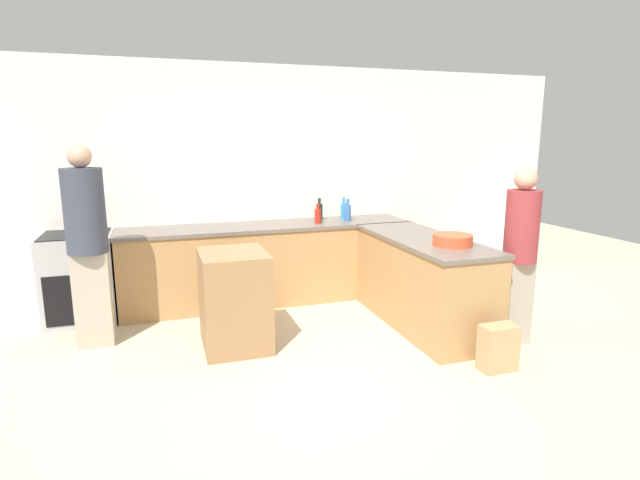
{
  "coord_description": "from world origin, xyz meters",
  "views": [
    {
      "loc": [
        -1.2,
        -3.56,
        1.88
      ],
      "look_at": [
        0.22,
        0.7,
        0.95
      ],
      "focal_mm": 28.0,
      "sensor_mm": 36.0,
      "label": 1
    }
  ],
  "objects_px": {
    "range_oven": "(80,277)",
    "dish_soap_bottle": "(344,210)",
    "wine_bottle_dark": "(319,211)",
    "island_table": "(235,300)",
    "person_at_peninsula": "(520,249)",
    "mixing_bowl": "(453,240)",
    "paper_bag": "(498,348)",
    "person_by_range": "(87,240)",
    "hot_sauce_bottle": "(318,215)",
    "water_bottle_blue": "(348,212)"
  },
  "relations": [
    {
      "from": "island_table",
      "to": "mixing_bowl",
      "type": "relative_size",
      "value": 2.45
    },
    {
      "from": "hot_sauce_bottle",
      "to": "dish_soap_bottle",
      "type": "bearing_deg",
      "value": 26.97
    },
    {
      "from": "dish_soap_bottle",
      "to": "mixing_bowl",
      "type": "bearing_deg",
      "value": -76.84
    },
    {
      "from": "hot_sauce_bottle",
      "to": "person_by_range",
      "type": "relative_size",
      "value": 0.13
    },
    {
      "from": "dish_soap_bottle",
      "to": "island_table",
      "type": "bearing_deg",
      "value": -140.21
    },
    {
      "from": "water_bottle_blue",
      "to": "paper_bag",
      "type": "height_order",
      "value": "water_bottle_blue"
    },
    {
      "from": "hot_sauce_bottle",
      "to": "water_bottle_blue",
      "type": "xyz_separation_m",
      "value": [
        0.39,
        0.05,
        0.01
      ]
    },
    {
      "from": "range_oven",
      "to": "dish_soap_bottle",
      "type": "relative_size",
      "value": 3.49
    },
    {
      "from": "paper_bag",
      "to": "person_by_range",
      "type": "bearing_deg",
      "value": 153.48
    },
    {
      "from": "mixing_bowl",
      "to": "dish_soap_bottle",
      "type": "bearing_deg",
      "value": 103.16
    },
    {
      "from": "mixing_bowl",
      "to": "water_bottle_blue",
      "type": "relative_size",
      "value": 1.38
    },
    {
      "from": "range_oven",
      "to": "person_at_peninsula",
      "type": "height_order",
      "value": "person_at_peninsula"
    },
    {
      "from": "range_oven",
      "to": "island_table",
      "type": "xyz_separation_m",
      "value": [
        1.42,
        -1.18,
        -0.02
      ]
    },
    {
      "from": "island_table",
      "to": "person_by_range",
      "type": "distance_m",
      "value": 1.4
    },
    {
      "from": "dish_soap_bottle",
      "to": "wine_bottle_dark",
      "type": "relative_size",
      "value": 1.0
    },
    {
      "from": "range_oven",
      "to": "water_bottle_blue",
      "type": "bearing_deg",
      "value": -1.12
    },
    {
      "from": "mixing_bowl",
      "to": "island_table",
      "type": "bearing_deg",
      "value": 166.9
    },
    {
      "from": "island_table",
      "to": "person_at_peninsula",
      "type": "height_order",
      "value": "person_at_peninsula"
    },
    {
      "from": "wine_bottle_dark",
      "to": "person_at_peninsula",
      "type": "relative_size",
      "value": 0.16
    },
    {
      "from": "paper_bag",
      "to": "wine_bottle_dark",
      "type": "bearing_deg",
      "value": 106.16
    },
    {
      "from": "mixing_bowl",
      "to": "water_bottle_blue",
      "type": "bearing_deg",
      "value": 104.67
    },
    {
      "from": "range_oven",
      "to": "dish_soap_bottle",
      "type": "xyz_separation_m",
      "value": [
        2.96,
        0.1,
        0.55
      ]
    },
    {
      "from": "wine_bottle_dark",
      "to": "paper_bag",
      "type": "bearing_deg",
      "value": -73.84
    },
    {
      "from": "range_oven",
      "to": "mixing_bowl",
      "type": "relative_size",
      "value": 2.54
    },
    {
      "from": "island_table",
      "to": "dish_soap_bottle",
      "type": "height_order",
      "value": "dish_soap_bottle"
    },
    {
      "from": "mixing_bowl",
      "to": "hot_sauce_bottle",
      "type": "xyz_separation_m",
      "value": [
        -0.8,
        1.53,
        0.04
      ]
    },
    {
      "from": "wine_bottle_dark",
      "to": "water_bottle_blue",
      "type": "bearing_deg",
      "value": -33.87
    },
    {
      "from": "range_oven",
      "to": "person_by_range",
      "type": "relative_size",
      "value": 0.5
    },
    {
      "from": "range_oven",
      "to": "wine_bottle_dark",
      "type": "relative_size",
      "value": 3.5
    },
    {
      "from": "island_table",
      "to": "paper_bag",
      "type": "xyz_separation_m",
      "value": [
        1.96,
        -1.16,
        -0.25
      ]
    },
    {
      "from": "range_oven",
      "to": "island_table",
      "type": "height_order",
      "value": "range_oven"
    },
    {
      "from": "dish_soap_bottle",
      "to": "person_at_peninsula",
      "type": "distance_m",
      "value": 2.22
    },
    {
      "from": "mixing_bowl",
      "to": "person_by_range",
      "type": "xyz_separation_m",
      "value": [
        -3.16,
        0.88,
        0.04
      ]
    },
    {
      "from": "mixing_bowl",
      "to": "wine_bottle_dark",
      "type": "distance_m",
      "value": 1.91
    },
    {
      "from": "person_at_peninsula",
      "to": "mixing_bowl",
      "type": "bearing_deg",
      "value": 152.0
    },
    {
      "from": "wine_bottle_dark",
      "to": "person_by_range",
      "type": "xyz_separation_m",
      "value": [
        -2.46,
        -0.9,
        -0.02
      ]
    },
    {
      "from": "range_oven",
      "to": "paper_bag",
      "type": "xyz_separation_m",
      "value": [
        3.38,
        -2.34,
        -0.26
      ]
    },
    {
      "from": "range_oven",
      "to": "hot_sauce_bottle",
      "type": "relative_size",
      "value": 4.0
    },
    {
      "from": "range_oven",
      "to": "water_bottle_blue",
      "type": "relative_size",
      "value": 3.51
    },
    {
      "from": "range_oven",
      "to": "dish_soap_bottle",
      "type": "bearing_deg",
      "value": 1.88
    },
    {
      "from": "person_by_range",
      "to": "range_oven",
      "type": "bearing_deg",
      "value": 104.89
    },
    {
      "from": "person_at_peninsula",
      "to": "paper_bag",
      "type": "distance_m",
      "value": 0.96
    },
    {
      "from": "water_bottle_blue",
      "to": "paper_bag",
      "type": "distance_m",
      "value": 2.47
    },
    {
      "from": "island_table",
      "to": "mixing_bowl",
      "type": "height_order",
      "value": "mixing_bowl"
    },
    {
      "from": "person_at_peninsula",
      "to": "paper_bag",
      "type": "relative_size",
      "value": 4.22
    },
    {
      "from": "person_at_peninsula",
      "to": "hot_sauce_bottle",
      "type": "bearing_deg",
      "value": 126.14
    },
    {
      "from": "wine_bottle_dark",
      "to": "person_at_peninsula",
      "type": "bearing_deg",
      "value": -59.15
    },
    {
      "from": "hot_sauce_bottle",
      "to": "range_oven",
      "type": "bearing_deg",
      "value": 177.68
    },
    {
      "from": "island_table",
      "to": "water_bottle_blue",
      "type": "height_order",
      "value": "water_bottle_blue"
    },
    {
      "from": "mixing_bowl",
      "to": "person_by_range",
      "type": "height_order",
      "value": "person_by_range"
    }
  ]
}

